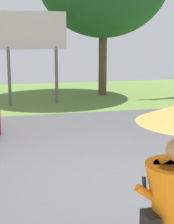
% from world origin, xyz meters
% --- Properties ---
extents(ground_plane, '(40.00, 22.00, 0.20)m').
position_xyz_m(ground_plane, '(0.00, 2.95, -0.05)').
color(ground_plane, '#4C4C4F').
extents(roadside_billboard, '(2.60, 0.12, 3.50)m').
position_xyz_m(roadside_billboard, '(-0.57, 7.99, 2.55)').
color(roadside_billboard, slate).
rests_on(roadside_billboard, ground_plane).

